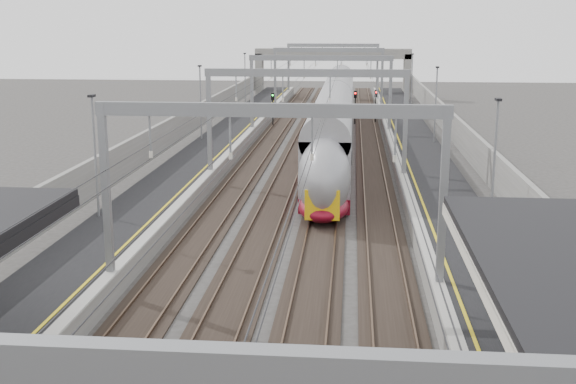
% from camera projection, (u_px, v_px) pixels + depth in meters
% --- Properties ---
extents(platform_left, '(4.00, 120.00, 1.00)m').
position_uv_depth(platform_left, '(195.00, 168.00, 50.60)').
color(platform_left, black).
rests_on(platform_left, ground).
extents(platform_right, '(4.00, 120.00, 1.00)m').
position_uv_depth(platform_right, '(426.00, 172.00, 49.21)').
color(platform_right, black).
rests_on(platform_right, ground).
extents(tracks, '(11.40, 140.00, 0.20)m').
position_uv_depth(tracks, '(309.00, 176.00, 50.00)').
color(tracks, black).
rests_on(tracks, ground).
extents(overhead_line, '(13.00, 140.00, 6.60)m').
position_uv_depth(overhead_line, '(314.00, 80.00, 55.03)').
color(overhead_line, gray).
rests_on(overhead_line, platform_left).
extents(overbridge, '(22.00, 2.20, 6.90)m').
position_uv_depth(overbridge, '(333.00, 60.00, 102.13)').
color(overbridge, slate).
rests_on(overbridge, ground).
extents(wall_left, '(0.30, 120.00, 3.20)m').
position_uv_depth(wall_left, '(150.00, 152.00, 50.63)').
color(wall_left, slate).
rests_on(wall_left, ground).
extents(wall_right, '(0.30, 120.00, 3.20)m').
position_uv_depth(wall_right, '(474.00, 157.00, 48.68)').
color(wall_right, slate).
rests_on(wall_right, ground).
extents(train, '(2.85, 51.87, 4.50)m').
position_uv_depth(train, '(335.00, 124.00, 59.95)').
color(train, maroon).
rests_on(train, ground).
extents(bench, '(0.92, 1.80, 0.90)m').
position_uv_depth(bench, '(539.00, 382.00, 18.26)').
color(bench, black).
rests_on(bench, platform_right).
extents(signal_green, '(0.32, 0.32, 3.48)m').
position_uv_depth(signal_green, '(273.00, 103.00, 73.68)').
color(signal_green, black).
rests_on(signal_green, ground).
extents(signal_red_near, '(0.32, 0.32, 3.48)m').
position_uv_depth(signal_red_near, '(355.00, 101.00, 75.84)').
color(signal_red_near, black).
rests_on(signal_red_near, ground).
extents(signal_red_far, '(0.32, 0.32, 3.48)m').
position_uv_depth(signal_red_far, '(376.00, 100.00, 76.84)').
color(signal_red_far, black).
rests_on(signal_red_far, ground).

